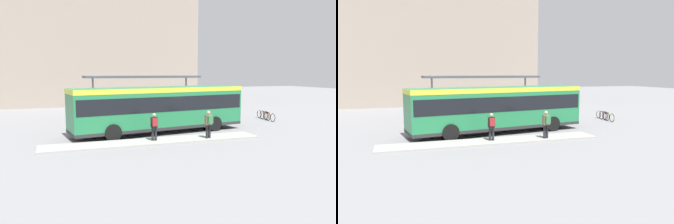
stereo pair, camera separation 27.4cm
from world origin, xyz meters
TOP-DOWN VIEW (x-y plane):
  - ground_plane at (0.00, 0.00)m, footprint 120.00×120.00m
  - curb_island at (-1.19, -2.90)m, footprint 12.82×1.80m
  - city_bus at (0.01, 0.00)m, footprint 12.06×4.26m
  - pedestrian_waiting at (2.01, -3.32)m, footprint 0.42×0.45m
  - pedestrian_companion at (-1.25, -2.91)m, footprint 0.40×0.43m
  - bicycle_yellow at (10.30, 2.10)m, footprint 0.48×1.64m
  - bicycle_red at (10.36, 2.81)m, footprint 0.48×1.72m
  - bicycle_white at (10.59, 3.52)m, footprint 0.48×1.58m
  - station_shelter at (0.65, 7.29)m, footprint 9.92×3.30m
  - potted_planter_near_shelter at (1.36, 4.92)m, footprint 0.74×0.74m
  - potted_planter_far_side at (3.51, 4.36)m, footprint 0.83×0.83m
  - station_building at (-2.56, 25.03)m, footprint 27.44×12.59m

SIDE VIEW (x-z plane):
  - ground_plane at x=0.00m, z-range 0.00..0.00m
  - curb_island at x=-1.19m, z-range 0.00..0.12m
  - bicycle_white at x=10.59m, z-range 0.00..0.69m
  - bicycle_yellow at x=10.30m, z-range 0.00..0.71m
  - bicycle_red at x=10.36m, z-range 0.00..0.74m
  - potted_planter_near_shelter at x=1.36m, z-range 0.03..1.17m
  - potted_planter_far_side at x=3.51m, z-range 0.03..1.30m
  - pedestrian_companion at x=-1.25m, z-range 0.24..1.82m
  - pedestrian_waiting at x=2.01m, z-range 0.24..1.89m
  - city_bus at x=0.01m, z-range 0.26..3.32m
  - station_shelter at x=0.65m, z-range 1.73..5.47m
  - station_building at x=-2.56m, z-range 0.00..16.57m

